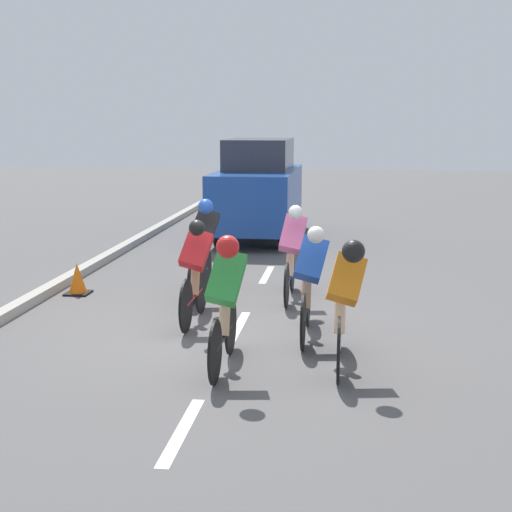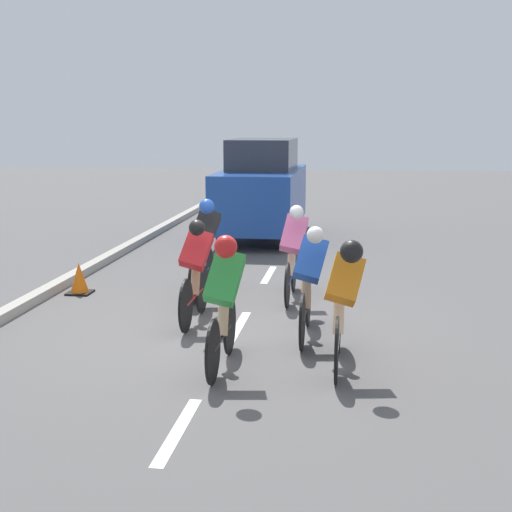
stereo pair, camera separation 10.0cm
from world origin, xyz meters
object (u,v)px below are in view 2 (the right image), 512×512
object	(u,v)px
cyclist_blue	(309,280)
support_car	(262,189)
cyclist_black	(204,245)
cyclist_red	(195,269)
traffic_cone	(79,279)
cyclist_orange	(343,300)
cyclist_pink	(293,250)
cyclist_green	(224,297)

from	to	relation	value
cyclist_blue	support_car	distance (m)	7.72
cyclist_black	support_car	distance (m)	5.68
cyclist_blue	cyclist_red	xyz separation A→B (m)	(1.52, -0.47, -0.01)
cyclist_red	support_car	bearing A→B (deg)	-89.39
cyclist_red	cyclist_blue	bearing A→B (deg)	162.85
traffic_cone	cyclist_orange	bearing A→B (deg)	145.13
cyclist_orange	cyclist_pink	bearing A→B (deg)	-74.62
cyclist_black	cyclist_red	xyz separation A→B (m)	(-0.19, 1.40, -0.07)
cyclist_black	cyclist_orange	xyz separation A→B (m)	(-2.15, 2.92, -0.03)
cyclist_orange	support_car	bearing A→B (deg)	-76.69
cyclist_orange	cyclist_pink	size ratio (longest dim) A/B	1.01
cyclist_black	traffic_cone	size ratio (longest dim) A/B	3.44
cyclist_red	cyclist_black	bearing A→B (deg)	-82.10
cyclist_black	support_car	bearing A→B (deg)	-91.20
cyclist_black	traffic_cone	world-z (taller)	cyclist_black
cyclist_green	cyclist_orange	world-z (taller)	cyclist_green
cyclist_blue	cyclist_red	world-z (taller)	cyclist_blue
cyclist_red	traffic_cone	xyz separation A→B (m)	(2.17, -1.36, -0.50)
cyclist_green	cyclist_red	world-z (taller)	cyclist_green
cyclist_blue	cyclist_green	bearing A→B (deg)	56.79
cyclist_black	cyclist_pink	bearing A→B (deg)	179.93
support_car	cyclist_blue	bearing A→B (deg)	101.94
cyclist_green	cyclist_black	bearing A→B (deg)	-74.00
cyclist_blue	cyclist_orange	xyz separation A→B (m)	(-0.44, 1.04, 0.03)
cyclist_red	cyclist_pink	world-z (taller)	cyclist_pink
cyclist_red	support_car	xyz separation A→B (m)	(0.08, -7.08, 0.37)
cyclist_black	traffic_cone	distance (m)	2.06
cyclist_green	cyclist_black	distance (m)	3.25
support_car	traffic_cone	size ratio (longest dim) A/B	8.44
cyclist_orange	support_car	xyz separation A→B (m)	(2.03, -8.59, 0.33)
cyclist_pink	traffic_cone	world-z (taller)	cyclist_pink
support_car	traffic_cone	world-z (taller)	support_car
cyclist_green	support_car	xyz separation A→B (m)	(0.78, -8.80, 0.30)
cyclist_black	cyclist_orange	size ratio (longest dim) A/B	1.00
cyclist_black	cyclist_blue	bearing A→B (deg)	132.46
cyclist_blue	cyclist_pink	distance (m)	1.91
support_car	cyclist_pink	bearing A→B (deg)	102.23
cyclist_red	cyclist_orange	xyz separation A→B (m)	(-1.96, 1.51, 0.04)
cyclist_black	cyclist_green	bearing A→B (deg)	106.00
cyclist_orange	cyclist_pink	distance (m)	3.02
cyclist_red	cyclist_orange	size ratio (longest dim) A/B	0.98
traffic_cone	support_car	bearing A→B (deg)	-110.11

